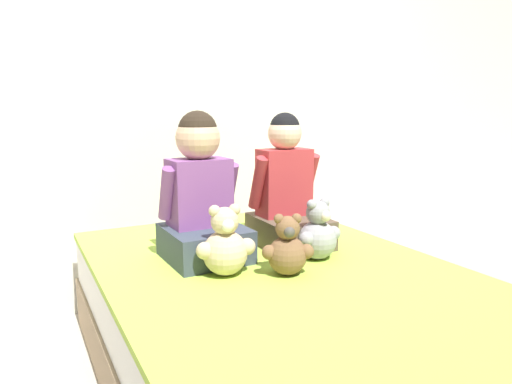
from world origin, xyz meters
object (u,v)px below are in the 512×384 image
Objects in this scene: teddy_bear_held_by_right_child at (318,234)px; teddy_bear_between_children at (287,249)px; bed at (281,327)px; child_on_left at (201,196)px; teddy_bear_held_by_left_child at (225,246)px; child_on_right at (287,194)px.

teddy_bear_between_children is (-0.21, -0.10, -0.01)m from teddy_bear_held_by_right_child.
child_on_left reaches higher than bed.
child_on_left is at bearing 141.19° from teddy_bear_held_by_right_child.
teddy_bear_held_by_left_child reaches higher than bed.
child_on_left is 2.26× the size of teddy_bear_held_by_left_child.
child_on_right is at bearing 39.57° from teddy_bear_held_by_left_child.
teddy_bear_between_children reaches higher than bed.
child_on_right is 2.35× the size of teddy_bear_held_by_right_child.
teddy_bear_between_children is at bearing -162.94° from teddy_bear_held_by_right_child.
teddy_bear_between_children is at bearing -120.44° from child_on_right.
teddy_bear_between_children is (0.21, -0.11, -0.02)m from teddy_bear_held_by_left_child.
child_on_left is at bearing -179.42° from child_on_right.
child_on_left is 2.60× the size of teddy_bear_between_children.
child_on_right is at bearing 55.27° from bed.
teddy_bear_between_children is (-0.01, -0.06, 0.35)m from bed.
bed is 7.43× the size of teddy_bear_held_by_right_child.
bed is 8.07× the size of teddy_bear_between_children.
teddy_bear_between_children is at bearing -98.21° from bed.
bed is at bearing -124.00° from child_on_right.
child_on_right is at bearing 82.02° from teddy_bear_held_by_right_child.
child_on_left is 2.39× the size of teddy_bear_held_by_right_child.
teddy_bear_held_by_right_child is (0.43, -0.25, -0.16)m from child_on_left.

